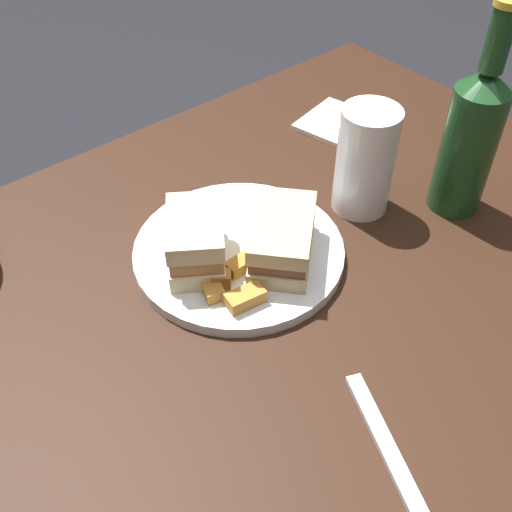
% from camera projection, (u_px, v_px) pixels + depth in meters
% --- Properties ---
extents(dining_table, '(1.10, 0.80, 0.71)m').
position_uv_depth(dining_table, '(269.00, 445.00, 0.96)').
color(dining_table, black).
rests_on(dining_table, ground).
extents(plate, '(0.26, 0.26, 0.01)m').
position_uv_depth(plate, '(239.00, 251.00, 0.75)').
color(plate, white).
rests_on(plate, dining_table).
extents(sandwich_half_left, '(0.11, 0.12, 0.07)m').
position_uv_depth(sandwich_half_left, '(196.00, 241.00, 0.70)').
color(sandwich_half_left, beige).
rests_on(sandwich_half_left, plate).
extents(sandwich_half_right, '(0.14, 0.13, 0.06)m').
position_uv_depth(sandwich_half_right, '(282.00, 239.00, 0.71)').
color(sandwich_half_right, '#CCB284').
rests_on(sandwich_half_right, plate).
extents(potato_wedge_front, '(0.04, 0.06, 0.02)m').
position_uv_depth(potato_wedge_front, '(209.00, 283.00, 0.69)').
color(potato_wedge_front, '#B77F33').
rests_on(potato_wedge_front, plate).
extents(potato_wedge_middle, '(0.05, 0.05, 0.02)m').
position_uv_depth(potato_wedge_middle, '(208.00, 279.00, 0.69)').
color(potato_wedge_middle, '#AD702D').
rests_on(potato_wedge_middle, plate).
extents(potato_wedge_back, '(0.05, 0.03, 0.02)m').
position_uv_depth(potato_wedge_back, '(244.00, 297.00, 0.67)').
color(potato_wedge_back, '#B77F33').
rests_on(potato_wedge_back, plate).
extents(potato_wedge_left_edge, '(0.04, 0.02, 0.02)m').
position_uv_depth(potato_wedge_left_edge, '(243.00, 263.00, 0.71)').
color(potato_wedge_left_edge, '#B77F33').
rests_on(potato_wedge_left_edge, plate).
extents(potato_wedge_right_edge, '(0.05, 0.03, 0.02)m').
position_uv_depth(potato_wedge_right_edge, '(265.00, 259.00, 0.72)').
color(potato_wedge_right_edge, '#AD702D').
rests_on(potato_wedge_right_edge, plate).
extents(pint_glass, '(0.08, 0.08, 0.14)m').
position_uv_depth(pint_glass, '(364.00, 166.00, 0.78)').
color(pint_glass, white).
rests_on(pint_glass, dining_table).
extents(cider_bottle, '(0.07, 0.07, 0.28)m').
position_uv_depth(cider_bottle, '(471.00, 136.00, 0.75)').
color(cider_bottle, '#19421E').
rests_on(cider_bottle, dining_table).
extents(napkin, '(0.13, 0.11, 0.01)m').
position_uv_depth(napkin, '(334.00, 122.00, 0.97)').
color(napkin, silver).
rests_on(napkin, dining_table).
extents(fork, '(0.09, 0.17, 0.01)m').
position_uv_depth(fork, '(391.00, 455.00, 0.56)').
color(fork, silver).
rests_on(fork, dining_table).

